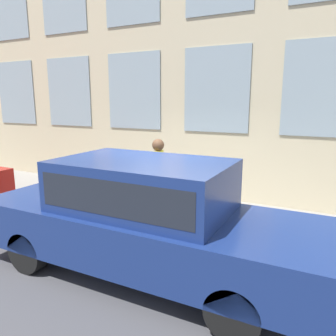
{
  "coord_description": "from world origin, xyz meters",
  "views": [
    {
      "loc": [
        -5.25,
        -2.69,
        2.63
      ],
      "look_at": [
        0.84,
        0.42,
        1.22
      ],
      "focal_mm": 35.0,
      "sensor_mm": 36.0,
      "label": 1
    }
  ],
  "objects": [
    {
      "name": "sidewalk",
      "position": [
        1.3,
        0.0,
        0.07
      ],
      "size": [
        2.6,
        60.0,
        0.14
      ],
      "color": "gray",
      "rests_on": "ground_plane"
    },
    {
      "name": "person",
      "position": [
        1.02,
        0.76,
        1.14
      ],
      "size": [
        0.4,
        0.27,
        1.67
      ],
      "rotation": [
        0.0,
        0.0,
        0.85
      ],
      "color": "navy",
      "rests_on": "sidewalk"
    },
    {
      "name": "parked_car_navy_near",
      "position": [
        -1.25,
        -0.23,
        0.96
      ],
      "size": [
        1.81,
        5.27,
        1.78
      ],
      "color": "black",
      "rests_on": "ground_plane"
    },
    {
      "name": "ground_plane",
      "position": [
        0.0,
        0.0,
        0.0
      ],
      "size": [
        80.0,
        80.0,
        0.0
      ],
      "primitive_type": "plane",
      "color": "#47474C"
    },
    {
      "name": "fire_hydrant",
      "position": [
        0.66,
        0.09,
        0.57
      ],
      "size": [
        0.33,
        0.44,
        0.83
      ],
      "color": "#2D7260",
      "rests_on": "sidewalk"
    }
  ]
}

